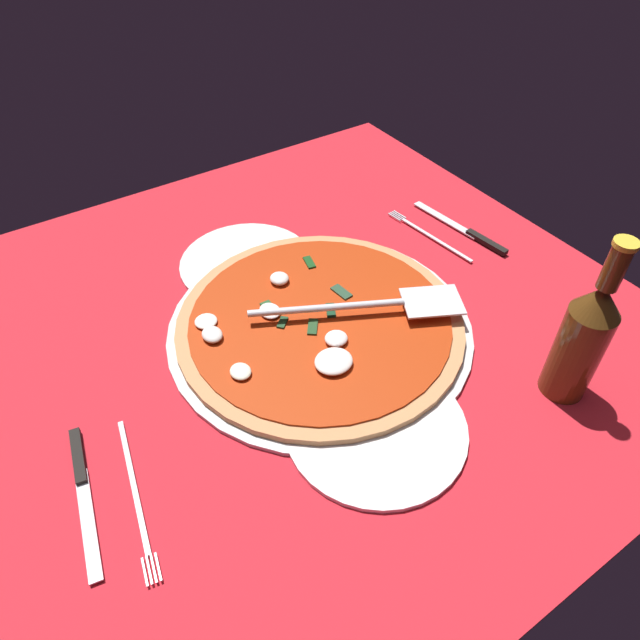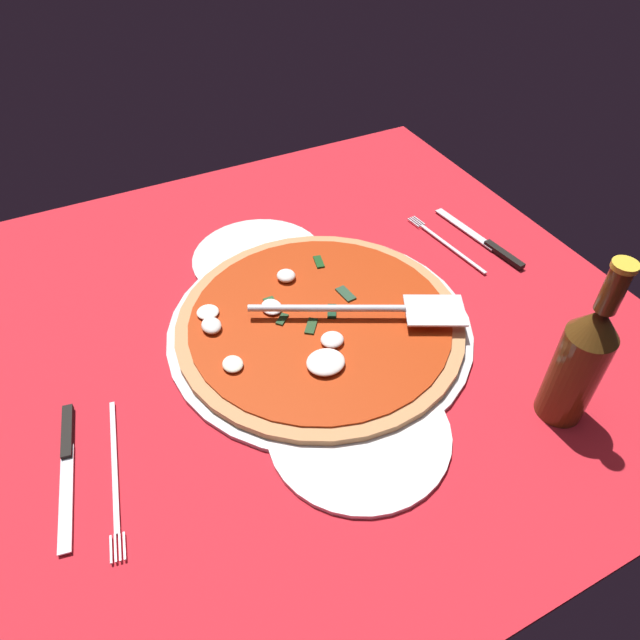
{
  "view_description": "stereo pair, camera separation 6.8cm",
  "coord_description": "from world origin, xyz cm",
  "px_view_note": "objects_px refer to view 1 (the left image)",
  "views": [
    {
      "loc": [
        -51.01,
        31.2,
        57.57
      ],
      "look_at": [
        -2.83,
        -0.67,
        2.09
      ],
      "focal_mm": 31.94,
      "sensor_mm": 36.0,
      "label": 1
    },
    {
      "loc": [
        -54.42,
        25.33,
        57.57
      ],
      "look_at": [
        -2.83,
        -0.67,
        2.09
      ],
      "focal_mm": 31.94,
      "sensor_mm": 36.0,
      "label": 2
    }
  ],
  "objects_px": {
    "dinner_plate_right": "(247,263)",
    "beer_bottle": "(583,339)",
    "dinner_plate_left": "(376,428)",
    "place_setting_far": "(109,492)",
    "pizza": "(319,322)",
    "pizza_server": "(371,305)",
    "place_setting_near": "(448,235)"
  },
  "relations": [
    {
      "from": "dinner_plate_right",
      "to": "beer_bottle",
      "type": "xyz_separation_m",
      "value": [
        -0.45,
        -0.22,
        0.09
      ]
    },
    {
      "from": "dinner_plate_left",
      "to": "place_setting_far",
      "type": "distance_m",
      "value": 0.31
    },
    {
      "from": "beer_bottle",
      "to": "pizza",
      "type": "bearing_deg",
      "value": 37.62
    },
    {
      "from": "dinner_plate_right",
      "to": "pizza_server",
      "type": "relative_size",
      "value": 0.75
    },
    {
      "from": "dinner_plate_left",
      "to": "pizza",
      "type": "relative_size",
      "value": 0.54
    },
    {
      "from": "pizza_server",
      "to": "place_setting_near",
      "type": "distance_m",
      "value": 0.27
    },
    {
      "from": "dinner_plate_right",
      "to": "place_setting_near",
      "type": "relative_size",
      "value": 1.02
    },
    {
      "from": "pizza",
      "to": "place_setting_far",
      "type": "distance_m",
      "value": 0.35
    },
    {
      "from": "pizza",
      "to": "beer_bottle",
      "type": "distance_m",
      "value": 0.34
    },
    {
      "from": "dinner_plate_left",
      "to": "place_setting_near",
      "type": "bearing_deg",
      "value": -54.44
    },
    {
      "from": "place_setting_far",
      "to": "beer_bottle",
      "type": "xyz_separation_m",
      "value": [
        -0.18,
        -0.54,
        0.09
      ]
    },
    {
      "from": "pizza",
      "to": "beer_bottle",
      "type": "bearing_deg",
      "value": -142.38
    },
    {
      "from": "dinner_plate_right",
      "to": "place_setting_near",
      "type": "xyz_separation_m",
      "value": [
        -0.12,
        -0.33,
        -0.0
      ]
    },
    {
      "from": "place_setting_far",
      "to": "beer_bottle",
      "type": "height_order",
      "value": "beer_bottle"
    },
    {
      "from": "pizza_server",
      "to": "pizza",
      "type": "bearing_deg",
      "value": -177.9
    },
    {
      "from": "place_setting_near",
      "to": "beer_bottle",
      "type": "xyz_separation_m",
      "value": [
        -0.33,
        0.11,
        0.09
      ]
    },
    {
      "from": "pizza_server",
      "to": "place_setting_near",
      "type": "xyz_separation_m",
      "value": [
        0.1,
        -0.24,
        -0.04
      ]
    },
    {
      "from": "pizza_server",
      "to": "beer_bottle",
      "type": "height_order",
      "value": "beer_bottle"
    },
    {
      "from": "dinner_plate_right",
      "to": "pizza_server",
      "type": "xyz_separation_m",
      "value": [
        -0.22,
        -0.08,
        0.03
      ]
    },
    {
      "from": "place_setting_near",
      "to": "beer_bottle",
      "type": "relative_size",
      "value": 0.89
    },
    {
      "from": "pizza_server",
      "to": "place_setting_far",
      "type": "relative_size",
      "value": 1.22
    },
    {
      "from": "pizza",
      "to": "pizza_server",
      "type": "relative_size",
      "value": 1.42
    },
    {
      "from": "place_setting_near",
      "to": "pizza_server",
      "type": "bearing_deg",
      "value": 106.17
    },
    {
      "from": "dinner_plate_left",
      "to": "pizza",
      "type": "distance_m",
      "value": 0.18
    },
    {
      "from": "pizza",
      "to": "beer_bottle",
      "type": "xyz_separation_m",
      "value": [
        -0.26,
        -0.2,
        0.08
      ]
    },
    {
      "from": "dinner_plate_right",
      "to": "pizza_server",
      "type": "bearing_deg",
      "value": -159.48
    },
    {
      "from": "pizza",
      "to": "place_setting_far",
      "type": "height_order",
      "value": "pizza"
    },
    {
      "from": "place_setting_near",
      "to": "beer_bottle",
      "type": "distance_m",
      "value": 0.36
    },
    {
      "from": "dinner_plate_left",
      "to": "pizza",
      "type": "height_order",
      "value": "pizza"
    },
    {
      "from": "place_setting_near",
      "to": "place_setting_far",
      "type": "xyz_separation_m",
      "value": [
        -0.15,
        0.65,
        0.0
      ]
    },
    {
      "from": "dinner_plate_left",
      "to": "pizza",
      "type": "bearing_deg",
      "value": -11.38
    },
    {
      "from": "dinner_plate_left",
      "to": "place_setting_far",
      "type": "xyz_separation_m",
      "value": [
        0.1,
        0.3,
        -0.0
      ]
    }
  ]
}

